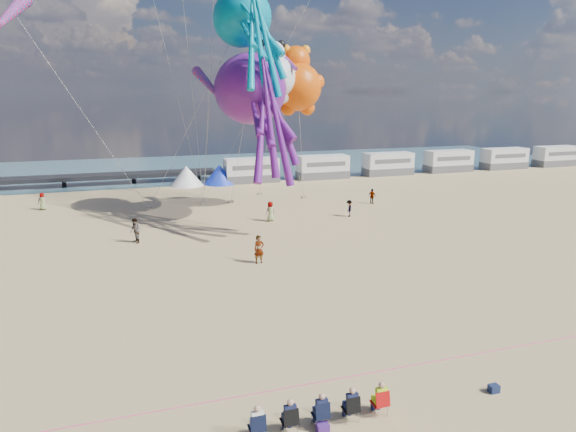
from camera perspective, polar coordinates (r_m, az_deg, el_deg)
The scene contains 32 objects.
ground at distance 25.81m, azimuth 4.39°, elevation -11.56°, with size 120.00×120.00×0.00m, color tan.
water at distance 77.88m, azimuth -11.03°, elevation 5.29°, with size 120.00×120.00×0.00m, color #3A606E.
motorhome_0 at distance 64.07m, azimuth -4.09°, elevation 5.09°, with size 6.60×2.50×3.00m, color silver.
motorhome_1 at distance 66.93m, azimuth 3.87°, elevation 5.46°, with size 6.60×2.50×3.00m, color silver.
motorhome_2 at distance 70.95m, azimuth 11.06°, elevation 5.70°, with size 6.60×2.50×3.00m, color silver.
motorhome_3 at distance 75.96m, azimuth 17.40°, elevation 5.84°, with size 6.60×2.50×3.00m, color silver.
motorhome_4 at distance 81.76m, azimuth 22.89°, elevation 5.91°, with size 6.60×2.50×3.00m, color silver.
motorhome_5 at distance 88.21m, azimuth 27.63°, elevation 5.92°, with size 6.60×2.50×3.00m, color silver.
tent_white at distance 62.74m, azimuth -11.22°, elevation 4.41°, with size 4.00×4.00×2.40m, color white.
tent_blue at distance 63.31m, azimuth -7.61°, elevation 4.63°, with size 4.00×4.00×2.40m, color #1933CC.
spectator_row at distance 18.35m, azimuth 3.61°, elevation -20.61°, with size 6.10×0.90×1.30m, color black, non-canonical shape.
cooler_purple at distance 18.37m, azimuth 3.88°, elevation -22.44°, with size 0.40×0.30×0.32m, color #46207A.
cooler_navy at distance 21.69m, azimuth 21.90°, elevation -17.36°, with size 0.38×0.28×0.30m, color #162145.
rope_line at distance 21.79m, azimuth 9.54°, elevation -16.74°, with size 0.03×0.03×34.00m, color #F2338C.
standing_person at distance 33.67m, azimuth -3.24°, elevation -3.72°, with size 0.69×0.45×1.88m, color tan.
beachgoer_0 at distance 54.10m, azimuth -25.62°, elevation 1.48°, with size 0.61×0.40×1.67m, color #7F6659.
beachgoer_1 at distance 39.69m, azimuth -16.62°, elevation -1.60°, with size 0.92×0.60×1.87m, color #7F6659.
beachgoer_2 at distance 46.53m, azimuth 6.80°, elevation 0.85°, with size 0.73×0.57×1.51m, color #7F6659.
beachgoer_3 at distance 52.26m, azimuth 9.33°, elevation 2.18°, with size 0.99×0.57×1.53m, color #7F6659.
beachgoer_6 at distance 44.55m, azimuth -1.97°, elevation 0.51°, with size 0.63×0.42×1.74m, color #7F6659.
sandbag_a at distance 50.57m, azimuth -15.17°, elevation 0.74°, with size 0.50×0.35×0.22m, color gray.
sandbag_b at distance 52.53m, azimuth -6.35°, elevation 1.61°, with size 0.50×0.35×0.22m, color gray.
sandbag_c at distance 54.40m, azimuth 1.78°, elevation 2.10°, with size 0.50×0.35×0.22m, color gray.
sandbag_d at distance 56.32m, azimuth -3.19°, elevation 2.49°, with size 0.50×0.35×0.22m, color gray.
sandbag_e at distance 52.50m, azimuth -9.36°, elevation 1.50°, with size 0.50×0.35×0.22m, color gray.
kite_octopus_teal at distance 46.20m, azimuth -5.15°, elevation 21.09°, with size 4.24×9.88×11.30m, color #0084A0, non-canonical shape.
kite_octopus_purple at distance 44.61m, azimuth -4.28°, elevation 13.89°, with size 4.70×10.96×12.53m, color #61177D, non-canonical shape.
kite_panda at distance 46.80m, azimuth -1.54°, elevation 15.11°, with size 4.58×4.31×6.47m, color silver, non-canonical shape.
kite_teddy_orange at distance 48.51m, azimuth 1.09°, elevation 14.14°, with size 5.31×5.00×7.50m, color #E85206, non-canonical shape.
windsock_left at distance 41.75m, azimuth -28.25°, elevation 19.40°, with size 1.10×7.72×7.72m, color red, non-canonical shape.
windsock_mid at distance 47.94m, azimuth -0.77°, elevation 17.33°, with size 1.00×5.68×5.68m, color red, non-canonical shape.
windsock_right at distance 45.96m, azimuth -8.75°, elevation 14.14°, with size 0.90×5.49×5.49m, color red, non-canonical shape.
Camera 1 is at (-8.94, -21.58, 10.96)m, focal length 32.00 mm.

